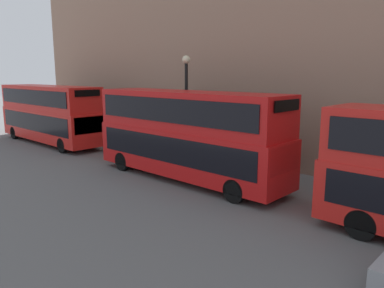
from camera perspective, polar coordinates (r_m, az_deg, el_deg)
The scene contains 3 objects.
bus_second_in_queue at distance 18.19m, azimuth -0.78°, elevation 1.87°, with size 2.59×10.78×4.35m.
bus_third_in_queue at distance 29.96m, azimuth -20.94°, elevation 4.60°, with size 2.59×11.07×4.31m.
street_lamp at distance 21.03m, azimuth -0.87°, elevation 6.99°, with size 0.44×0.44×6.17m.
Camera 1 is at (-11.29, 4.76, 5.18)m, focal length 35.00 mm.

